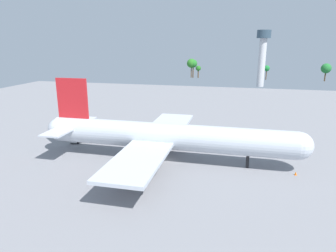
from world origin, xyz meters
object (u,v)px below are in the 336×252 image
pushback_tractor (77,138)px  safety_cone_nose (296,173)px  cargo_airplane (167,137)px  control_tower (263,52)px

pushback_tractor → safety_cone_nose: 57.45m
pushback_tractor → cargo_airplane: bearing=-15.0°
cargo_airplane → control_tower: control_tower is taller
pushback_tractor → control_tower: control_tower is taller
safety_cone_nose → control_tower: (-0.65, 136.42, 20.73)m
pushback_tractor → safety_cone_nose: bearing=-9.4°
cargo_airplane → safety_cone_nose: (28.70, -1.89, -5.53)m
safety_cone_nose → control_tower: control_tower is taller
pushback_tractor → safety_cone_nose: pushback_tractor is taller
cargo_airplane → safety_cone_nose: size_ratio=81.26×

